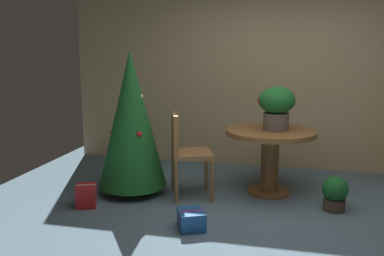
% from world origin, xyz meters
% --- Properties ---
extents(ground_plane, '(6.60, 6.60, 0.00)m').
position_xyz_m(ground_plane, '(0.00, 0.00, 0.00)').
color(ground_plane, slate).
extents(back_wall_panel, '(6.00, 0.10, 2.60)m').
position_xyz_m(back_wall_panel, '(0.00, 2.20, 1.30)').
color(back_wall_panel, tan).
rests_on(back_wall_panel, ground_plane).
extents(round_dining_table, '(1.02, 1.02, 0.75)m').
position_xyz_m(round_dining_table, '(-0.06, 1.03, 0.55)').
color(round_dining_table, brown).
rests_on(round_dining_table, ground_plane).
extents(flower_vase, '(0.42, 0.41, 0.49)m').
position_xyz_m(flower_vase, '(-0.01, 1.03, 1.03)').
color(flower_vase, '#665B51').
rests_on(flower_vase, round_dining_table).
extents(wooden_chair_left, '(0.56, 0.57, 0.95)m').
position_xyz_m(wooden_chair_left, '(-0.98, 0.70, 0.55)').
color(wooden_chair_left, '#9E6B3D').
rests_on(wooden_chair_left, ground_plane).
extents(holiday_tree, '(0.78, 0.78, 1.64)m').
position_xyz_m(holiday_tree, '(-1.61, 0.69, 0.87)').
color(holiday_tree, brown).
rests_on(holiday_tree, ground_plane).
extents(gift_box_red, '(0.26, 0.26, 0.24)m').
position_xyz_m(gift_box_red, '(-1.93, 0.15, 0.12)').
color(gift_box_red, red).
rests_on(gift_box_red, ground_plane).
extents(gift_box_blue, '(0.32, 0.33, 0.18)m').
position_xyz_m(gift_box_blue, '(-0.72, -0.13, 0.09)').
color(gift_box_blue, '#1E569E').
rests_on(gift_box_blue, ground_plane).
extents(potted_plant, '(0.26, 0.26, 0.36)m').
position_xyz_m(potted_plant, '(0.63, 0.65, 0.19)').
color(potted_plant, '#4C382D').
rests_on(potted_plant, ground_plane).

